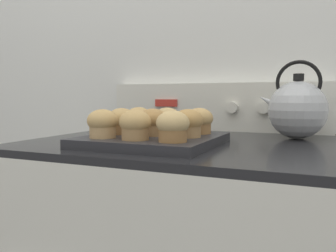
{
  "coord_description": "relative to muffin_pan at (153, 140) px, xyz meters",
  "views": [
    {
      "loc": [
        0.35,
        -0.55,
        1.0
      ],
      "look_at": [
        -0.01,
        0.28,
        0.93
      ],
      "focal_mm": 38.0,
      "sensor_mm": 36.0,
      "label": 1
    }
  ],
  "objects": [
    {
      "name": "muffin_r2_c1",
      "position": [
        -0.0,
        0.09,
        0.04
      ],
      "size": [
        0.07,
        0.07,
        0.07
      ],
      "color": "olive",
      "rests_on": "muffin_pan"
    },
    {
      "name": "muffin_pan",
      "position": [
        0.0,
        0.0,
        0.0
      ],
      "size": [
        0.31,
        0.31,
        0.02
      ],
      "color": "#28282D",
      "rests_on": "stove_range"
    },
    {
      "name": "muffin_r2_c2",
      "position": [
        0.09,
        0.09,
        0.04
      ],
      "size": [
        0.07,
        0.07,
        0.07
      ],
      "color": "olive",
      "rests_on": "muffin_pan"
    },
    {
      "name": "muffin_r1_c2",
      "position": [
        0.09,
        0.0,
        0.04
      ],
      "size": [
        0.07,
        0.07,
        0.07
      ],
      "color": "#A37A4C",
      "rests_on": "muffin_pan"
    },
    {
      "name": "control_panel",
      "position": [
        0.04,
        0.42,
        0.07
      ],
      "size": [
        0.77,
        0.07,
        0.16
      ],
      "color": "silver",
      "rests_on": "stove_range"
    },
    {
      "name": "muffin_r0_c0",
      "position": [
        -0.09,
        -0.09,
        0.04
      ],
      "size": [
        0.07,
        0.07,
        0.07
      ],
      "color": "tan",
      "rests_on": "muffin_pan"
    },
    {
      "name": "tea_kettle",
      "position": [
        0.32,
        0.27,
        0.07
      ],
      "size": [
        0.2,
        0.16,
        0.22
      ],
      "color": "#ADAFB5",
      "rests_on": "stove_range"
    },
    {
      "name": "muffin_r0_c2",
      "position": [
        0.09,
        -0.09,
        0.04
      ],
      "size": [
        0.07,
        0.07,
        0.07
      ],
      "color": "olive",
      "rests_on": "muffin_pan"
    },
    {
      "name": "muffin_r1_c1",
      "position": [
        0.0,
        -0.0,
        0.04
      ],
      "size": [
        0.07,
        0.07,
        0.07
      ],
      "color": "#A37A4C",
      "rests_on": "muffin_pan"
    },
    {
      "name": "muffin_r2_c0",
      "position": [
        -0.09,
        0.09,
        0.04
      ],
      "size": [
        0.07,
        0.07,
        0.07
      ],
      "color": "#A37A4C",
      "rests_on": "muffin_pan"
    },
    {
      "name": "muffin_r0_c1",
      "position": [
        0.0,
        -0.09,
        0.04
      ],
      "size": [
        0.07,
        0.07,
        0.07
      ],
      "color": "#A37A4C",
      "rests_on": "muffin_pan"
    },
    {
      "name": "wall_back",
      "position": [
        0.04,
        0.47,
        0.31
      ],
      "size": [
        8.0,
        0.05,
        2.4
      ],
      "color": "silver",
      "rests_on": "ground_plane"
    },
    {
      "name": "muffin_r1_c0",
      "position": [
        -0.09,
        -0.0,
        0.04
      ],
      "size": [
        0.07,
        0.07,
        0.07
      ],
      "color": "olive",
      "rests_on": "muffin_pan"
    }
  ]
}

